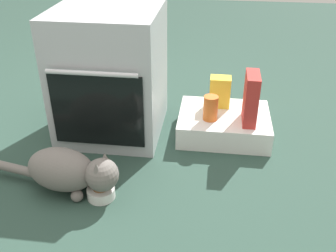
{
  "coord_description": "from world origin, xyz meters",
  "views": [
    {
      "loc": [
        0.61,
        -1.55,
        1.19
      ],
      "look_at": [
        0.4,
        0.05,
        0.25
      ],
      "focal_mm": 41.51,
      "sensor_mm": 36.0,
      "label": 1
    }
  ],
  "objects_px": {
    "snack_bag": "(220,92)",
    "cereal_box": "(251,99)",
    "sauce_jar": "(211,108)",
    "oven": "(111,73)",
    "pantry_cabinet": "(224,124)",
    "cat": "(69,171)",
    "food_bowl": "(101,192)"
  },
  "relations": [
    {
      "from": "cereal_box",
      "to": "sauce_jar",
      "type": "xyz_separation_m",
      "value": [
        -0.21,
        -0.0,
        -0.07
      ]
    },
    {
      "from": "cat",
      "to": "cereal_box",
      "type": "bearing_deg",
      "value": 42.84
    },
    {
      "from": "oven",
      "to": "cat",
      "type": "distance_m",
      "value": 0.65
    },
    {
      "from": "pantry_cabinet",
      "to": "sauce_jar",
      "type": "height_order",
      "value": "sauce_jar"
    },
    {
      "from": "oven",
      "to": "cat",
      "type": "xyz_separation_m",
      "value": [
        -0.06,
        -0.6,
        -0.24
      ]
    },
    {
      "from": "pantry_cabinet",
      "to": "cat",
      "type": "height_order",
      "value": "cat"
    },
    {
      "from": "pantry_cabinet",
      "to": "cereal_box",
      "type": "relative_size",
      "value": 1.85
    },
    {
      "from": "oven",
      "to": "snack_bag",
      "type": "xyz_separation_m",
      "value": [
        0.62,
        0.12,
        -0.14
      ]
    },
    {
      "from": "food_bowl",
      "to": "sauce_jar",
      "type": "distance_m",
      "value": 0.76
    },
    {
      "from": "food_bowl",
      "to": "cat",
      "type": "xyz_separation_m",
      "value": [
        -0.15,
        0.03,
        0.09
      ]
    },
    {
      "from": "cereal_box",
      "to": "sauce_jar",
      "type": "relative_size",
      "value": 2.0
    },
    {
      "from": "cat",
      "to": "snack_bag",
      "type": "relative_size",
      "value": 3.88
    },
    {
      "from": "oven",
      "to": "snack_bag",
      "type": "relative_size",
      "value": 3.97
    },
    {
      "from": "pantry_cabinet",
      "to": "sauce_jar",
      "type": "xyz_separation_m",
      "value": [
        -0.08,
        -0.07,
        0.14
      ]
    },
    {
      "from": "pantry_cabinet",
      "to": "snack_bag",
      "type": "distance_m",
      "value": 0.19
    },
    {
      "from": "cereal_box",
      "to": "pantry_cabinet",
      "type": "bearing_deg",
      "value": 152.41
    },
    {
      "from": "snack_bag",
      "to": "cereal_box",
      "type": "distance_m",
      "value": 0.24
    },
    {
      "from": "snack_bag",
      "to": "sauce_jar",
      "type": "distance_m",
      "value": 0.18
    },
    {
      "from": "oven",
      "to": "sauce_jar",
      "type": "height_order",
      "value": "oven"
    },
    {
      "from": "cat",
      "to": "sauce_jar",
      "type": "distance_m",
      "value": 0.84
    },
    {
      "from": "oven",
      "to": "cat",
      "type": "relative_size",
      "value": 1.02
    },
    {
      "from": "pantry_cabinet",
      "to": "oven",
      "type": "bearing_deg",
      "value": -178.24
    },
    {
      "from": "snack_bag",
      "to": "sauce_jar",
      "type": "height_order",
      "value": "snack_bag"
    },
    {
      "from": "cat",
      "to": "sauce_jar",
      "type": "xyz_separation_m",
      "value": [
        0.63,
        0.55,
        0.08
      ]
    },
    {
      "from": "pantry_cabinet",
      "to": "food_bowl",
      "type": "height_order",
      "value": "pantry_cabinet"
    },
    {
      "from": "oven",
      "to": "sauce_jar",
      "type": "bearing_deg",
      "value": -5.23
    },
    {
      "from": "food_bowl",
      "to": "snack_bag",
      "type": "xyz_separation_m",
      "value": [
        0.52,
        0.75,
        0.19
      ]
    },
    {
      "from": "snack_bag",
      "to": "oven",
      "type": "bearing_deg",
      "value": -168.56
    },
    {
      "from": "food_bowl",
      "to": "cereal_box",
      "type": "bearing_deg",
      "value": 40.02
    },
    {
      "from": "oven",
      "to": "sauce_jar",
      "type": "distance_m",
      "value": 0.59
    },
    {
      "from": "snack_bag",
      "to": "pantry_cabinet",
      "type": "bearing_deg",
      "value": -72.29
    },
    {
      "from": "cereal_box",
      "to": "cat",
      "type": "bearing_deg",
      "value": -146.75
    }
  ]
}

